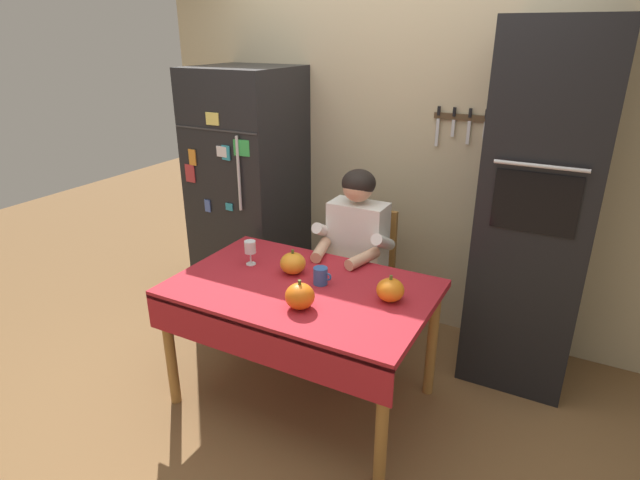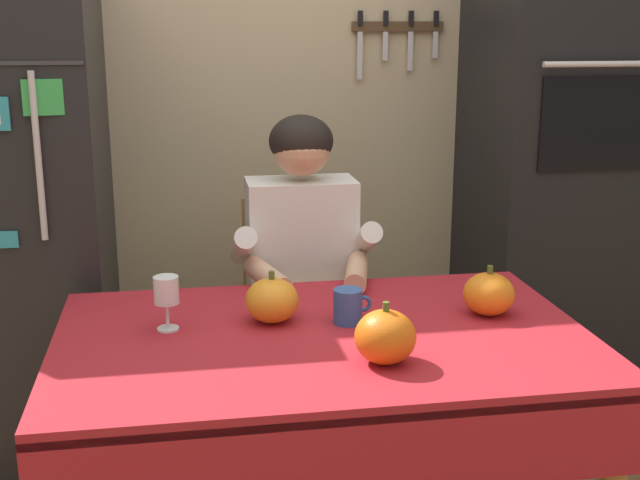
{
  "view_description": "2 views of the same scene",
  "coord_description": "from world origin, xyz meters",
  "views": [
    {
      "loc": [
        1.27,
        -2.06,
        2.02
      ],
      "look_at": [
        0.02,
        0.28,
        0.94
      ],
      "focal_mm": 28.93,
      "sensor_mm": 36.0,
      "label": 1
    },
    {
      "loc": [
        -0.35,
        -1.93,
        1.54
      ],
      "look_at": [
        0.01,
        0.19,
        0.97
      ],
      "focal_mm": 46.88,
      "sensor_mm": 36.0,
      "label": 2
    }
  ],
  "objects": [
    {
      "name": "pumpkin_large",
      "position": [
        0.11,
        -0.12,
        0.81
      ],
      "size": [
        0.15,
        0.15,
        0.15
      ],
      "color": "orange",
      "rests_on": "dining_table"
    },
    {
      "name": "dining_table",
      "position": [
        0.0,
        0.08,
        0.66
      ],
      "size": [
        1.4,
        0.9,
        0.74
      ],
      "color": "#9E6B33",
      "rests_on": "ground"
    },
    {
      "name": "back_wall_assembly",
      "position": [
        0.05,
        1.35,
        1.3
      ],
      "size": [
        3.7,
        0.13,
        2.6
      ],
      "color": "#BCAD89",
      "rests_on": "ground"
    },
    {
      "name": "coffee_mug",
      "position": [
        0.08,
        0.17,
        0.79
      ],
      "size": [
        0.11,
        0.08,
        0.1
      ],
      "color": "#2D569E",
      "rests_on": "dining_table"
    },
    {
      "name": "ground_plane",
      "position": [
        0.0,
        0.0,
        0.0
      ],
      "size": [
        10.0,
        10.0,
        0.0
      ],
      "primitive_type": "plane",
      "color": "brown",
      "rests_on": "ground"
    },
    {
      "name": "seated_person",
      "position": [
        0.04,
        0.68,
        0.74
      ],
      "size": [
        0.47,
        0.55,
        1.25
      ],
      "color": "#38384C",
      "rests_on": "ground"
    },
    {
      "name": "wall_oven",
      "position": [
        1.05,
        1.0,
        1.05
      ],
      "size": [
        0.6,
        0.64,
        2.1
      ],
      "color": "black",
      "rests_on": "ground"
    },
    {
      "name": "pumpkin_medium",
      "position": [
        0.48,
        0.17,
        0.8
      ],
      "size": [
        0.14,
        0.14,
        0.14
      ],
      "color": "orange",
      "rests_on": "dining_table"
    },
    {
      "name": "refrigerator",
      "position": [
        -0.95,
        0.96,
        0.9
      ],
      "size": [
        0.68,
        0.71,
        1.8
      ],
      "color": "black",
      "rests_on": "ground"
    },
    {
      "name": "chair_behind_person",
      "position": [
        0.04,
        0.87,
        0.51
      ],
      "size": [
        0.4,
        0.4,
        0.93
      ],
      "color": "#9E6B33",
      "rests_on": "ground"
    },
    {
      "name": "pumpkin_small",
      "position": [
        -0.12,
        0.21,
        0.8
      ],
      "size": [
        0.15,
        0.15,
        0.14
      ],
      "color": "orange",
      "rests_on": "dining_table"
    },
    {
      "name": "wine_glass",
      "position": [
        -0.4,
        0.19,
        0.84
      ],
      "size": [
        0.07,
        0.07,
        0.15
      ],
      "color": "white",
      "rests_on": "dining_table"
    }
  ]
}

